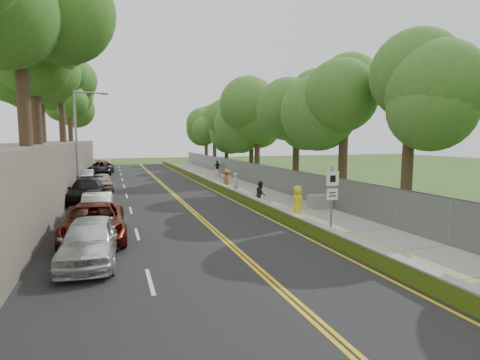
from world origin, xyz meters
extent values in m
plane|color=#33511E|center=(0.00, 0.00, 0.00)|extent=(140.00, 140.00, 0.00)
cube|color=black|center=(-5.40, 15.00, 0.02)|extent=(11.20, 66.00, 0.04)
cube|color=gray|center=(2.55, 15.00, 0.03)|extent=(4.20, 66.00, 0.05)
cube|color=#9CEA15|center=(0.25, 15.00, 0.30)|extent=(0.42, 66.00, 0.60)
cube|color=#595147|center=(-13.50, 15.00, 2.00)|extent=(5.00, 66.00, 4.00)
cube|color=slate|center=(4.65, 15.00, 1.00)|extent=(0.04, 66.00, 2.00)
cylinder|color=gray|center=(-10.70, 14.00, 4.00)|extent=(0.18, 0.18, 8.00)
cylinder|color=gray|center=(-9.60, 14.00, 7.85)|extent=(2.30, 0.13, 0.13)
cube|color=gray|center=(-8.52, 14.00, 7.80)|extent=(0.50, 0.22, 0.14)
cylinder|color=gray|center=(1.05, -3.00, 1.60)|extent=(0.09, 0.09, 3.10)
cube|color=white|center=(1.05, -3.03, 2.60)|extent=(0.62, 0.04, 0.62)
cube|color=white|center=(1.05, -3.03, 1.90)|extent=(0.56, 0.04, 0.50)
cylinder|color=orange|center=(3.00, 23.05, 0.48)|extent=(0.53, 0.53, 0.87)
cube|color=gray|center=(4.01, 3.00, 0.46)|extent=(1.28, 1.00, 0.82)
imported|color=silver|center=(-9.00, -3.47, 0.83)|extent=(2.17, 4.76, 1.58)
imported|color=white|center=(-9.00, 3.90, 0.74)|extent=(1.62, 4.27, 1.39)
imported|color=#59170C|center=(-9.00, -0.43, 0.81)|extent=(2.59, 5.58, 1.55)
imported|color=black|center=(-9.88, 10.05, 0.83)|extent=(2.42, 5.53, 1.58)
imported|color=tan|center=(-9.00, 16.01, 0.76)|extent=(1.92, 4.31, 1.44)
imported|color=#A5A7AC|center=(-10.60, 20.68, 0.73)|extent=(1.49, 4.22, 1.39)
imported|color=black|center=(-9.44, 30.82, 0.82)|extent=(3.09, 5.80, 1.55)
imported|color=#9A4120|center=(-9.32, 34.47, 0.77)|extent=(2.37, 5.16, 1.46)
imported|color=silver|center=(-9.00, 37.07, 0.88)|extent=(2.01, 4.92, 1.67)
imported|color=yellow|center=(1.45, 1.00, 0.92)|extent=(0.63, 0.90, 1.74)
imported|color=beige|center=(0.75, 9.64, 0.92)|extent=(0.56, 0.72, 1.74)
imported|color=black|center=(0.75, 4.66, 0.86)|extent=(0.87, 0.96, 1.61)
imported|color=#926135|center=(0.75, 12.00, 0.96)|extent=(0.90, 1.28, 1.81)
imported|color=black|center=(4.20, 27.41, 0.85)|extent=(1.01, 0.65, 1.60)
camera|label=1|loc=(-8.17, -17.25, 4.37)|focal=28.00mm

